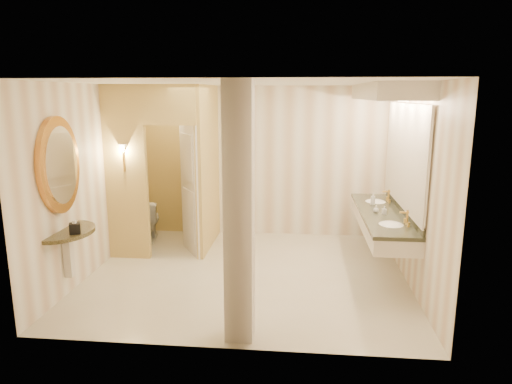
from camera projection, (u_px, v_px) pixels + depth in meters
floor at (247, 274)px, 6.63m from camera, size 4.50×4.50×0.00m
ceiling at (246, 83)px, 6.06m from camera, size 4.50×4.50×0.00m
wall_back at (259, 162)px, 8.29m from camera, size 4.50×0.02×2.70m
wall_front at (222, 222)px, 4.40m from camera, size 4.50×0.02×2.70m
wall_left at (91, 180)px, 6.56m from camera, size 0.02×4.00×2.70m
wall_right at (412, 186)px, 6.13m from camera, size 0.02×4.00×2.70m
toilet_closet at (184, 168)px, 7.38m from camera, size 1.50×1.55×2.70m
wall_sconce at (123, 150)px, 6.86m from camera, size 0.14×0.14×0.42m
vanity at (388, 161)px, 6.48m from camera, size 0.75×2.62×2.09m
console_shelf at (61, 194)px, 5.66m from camera, size 0.92×0.92×1.91m
pillar at (239, 215)px, 4.63m from camera, size 0.29×0.29×2.70m
tissue_box at (75, 228)px, 5.60m from camera, size 0.17×0.17×0.13m
toilet at (148, 219)px, 8.13m from camera, size 0.53×0.78×0.73m
soap_bottle_a at (384, 210)px, 6.49m from camera, size 0.07×0.07×0.12m
soap_bottle_b at (376, 209)px, 6.59m from camera, size 0.08×0.08×0.10m
soap_bottle_c at (373, 199)px, 7.03m from camera, size 0.08×0.08×0.19m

